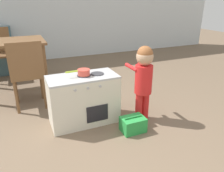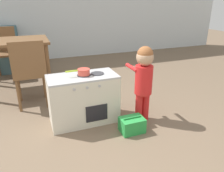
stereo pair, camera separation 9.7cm
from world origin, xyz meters
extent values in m
cube|color=silver|center=(0.00, 3.95, 1.30)|extent=(10.00, 0.06, 2.60)
cube|color=silver|center=(0.29, 0.84, 0.27)|extent=(0.77, 0.38, 0.54)
cube|color=#B7BABC|center=(0.29, 0.84, 0.55)|extent=(0.77, 0.38, 0.02)
cylinder|color=#38383D|center=(0.31, 0.84, 0.57)|extent=(0.15, 0.15, 0.01)
cylinder|color=#38383D|center=(0.46, 0.84, 0.57)|extent=(0.15, 0.15, 0.01)
cube|color=black|center=(0.39, 0.65, 0.18)|extent=(0.25, 0.01, 0.19)
cylinder|color=#B2B2B7|center=(0.16, 0.64, 0.49)|extent=(0.03, 0.01, 0.03)
cylinder|color=#B2B2B7|center=(0.29, 0.64, 0.49)|extent=(0.03, 0.01, 0.03)
cylinder|color=#B2B2B7|center=(0.42, 0.64, 0.49)|extent=(0.03, 0.01, 0.03)
cylinder|color=#E04C3D|center=(0.31, 0.84, 0.60)|extent=(0.13, 0.13, 0.07)
cylinder|color=#E04C3D|center=(0.31, 0.84, 0.63)|extent=(0.14, 0.14, 0.01)
cylinder|color=#B7DB33|center=(0.18, 0.84, 0.63)|extent=(0.13, 0.02, 0.02)
cylinder|color=red|center=(0.89, 0.61, 0.17)|extent=(0.08, 0.08, 0.34)
cylinder|color=red|center=(0.98, 0.61, 0.17)|extent=(0.08, 0.08, 0.34)
cylinder|color=red|center=(0.93, 0.61, 0.51)|extent=(0.20, 0.20, 0.33)
sphere|color=tan|center=(0.93, 0.61, 0.76)|extent=(0.19, 0.19, 0.19)
sphere|color=#995B33|center=(0.93, 0.61, 0.80)|extent=(0.17, 0.17, 0.17)
cylinder|color=red|center=(0.84, 0.74, 0.62)|extent=(0.04, 0.26, 0.04)
cylinder|color=red|center=(1.02, 0.74, 0.62)|extent=(0.04, 0.26, 0.04)
cube|color=green|center=(0.71, 0.43, 0.08)|extent=(0.25, 0.19, 0.16)
cylinder|color=green|center=(0.71, 0.43, 0.17)|extent=(0.20, 0.02, 0.02)
cube|color=brown|center=(-0.41, 2.16, 0.76)|extent=(0.98, 0.77, 0.03)
cylinder|color=brown|center=(0.02, 1.84, 0.37)|extent=(0.06, 0.06, 0.74)
cylinder|color=brown|center=(0.02, 2.49, 0.37)|extent=(0.06, 0.06, 0.74)
cube|color=brown|center=(-0.24, 1.52, 0.44)|extent=(0.40, 0.40, 0.03)
cube|color=brown|center=(-0.24, 1.33, 0.67)|extent=(0.40, 0.02, 0.43)
cylinder|color=brown|center=(-0.41, 1.35, 0.21)|extent=(0.04, 0.04, 0.42)
cylinder|color=brown|center=(-0.08, 1.35, 0.21)|extent=(0.04, 0.04, 0.42)
cylinder|color=brown|center=(-0.41, 1.69, 0.21)|extent=(0.04, 0.04, 0.42)
cylinder|color=brown|center=(-0.08, 1.69, 0.21)|extent=(0.04, 0.04, 0.42)
cube|color=brown|center=(-0.61, 2.81, 0.44)|extent=(0.40, 0.40, 0.03)
cylinder|color=brown|center=(-0.44, 2.64, 0.21)|extent=(0.04, 0.04, 0.42)
cylinder|color=brown|center=(-0.44, 2.98, 0.21)|extent=(0.04, 0.04, 0.42)
cube|color=#426670|center=(-0.46, 3.43, 0.52)|extent=(0.14, 0.88, 0.20)
camera|label=1|loc=(-0.31, -1.35, 1.35)|focal=35.00mm
camera|label=2|loc=(-0.22, -1.39, 1.35)|focal=35.00mm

